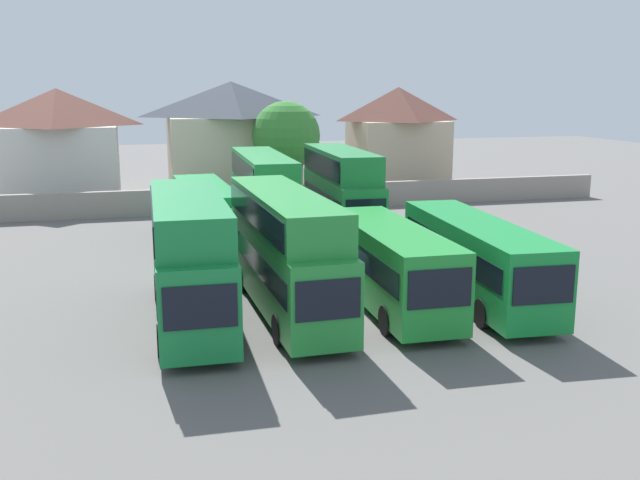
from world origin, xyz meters
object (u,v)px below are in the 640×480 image
at_px(bus_2, 285,245).
at_px(bus_6, 264,192).
at_px(bus_1, 189,252).
at_px(house_terrace_left, 60,145).
at_px(house_terrace_centre, 232,139).
at_px(house_terrace_right, 398,138).
at_px(bus_3, 390,262).
at_px(bus_5, 206,209).
at_px(bus_7, 341,188).
at_px(bus_4, 476,255).
at_px(tree_left_of_lot, 286,136).

height_order(bus_2, bus_6, bus_6).
distance_m(bus_1, house_terrace_left, 32.65).
height_order(house_terrace_centre, house_terrace_right, house_terrace_centre).
distance_m(bus_3, bus_6, 14.91).
relative_size(bus_5, bus_7, 0.99).
bearing_deg(bus_5, house_terrace_right, 131.31).
bearing_deg(house_terrace_centre, bus_4, -79.49).
distance_m(bus_4, house_terrace_centre, 31.87).
distance_m(house_terrace_left, house_terrace_right, 27.13).
xyz_separation_m(bus_1, bus_2, (3.75, 0.41, -0.04)).
height_order(bus_1, bus_7, bus_7).
bearing_deg(bus_5, bus_3, 20.04).
xyz_separation_m(bus_2, bus_5, (-1.70, 13.94, -0.78)).
relative_size(bus_1, house_terrace_right, 1.24).
xyz_separation_m(bus_1, bus_6, (5.45, 14.45, 0.06)).
relative_size(bus_6, tree_left_of_lot, 1.52).
height_order(bus_1, bus_6, bus_6).
relative_size(bus_3, bus_4, 0.86).
xyz_separation_m(bus_2, house_terrace_centre, (2.24, 30.85, 1.99)).
distance_m(bus_5, house_terrace_left, 19.89).
bearing_deg(bus_1, house_terrace_centre, 170.43).
distance_m(bus_1, bus_7, 17.40).
height_order(bus_4, bus_7, bus_7).
bearing_deg(tree_left_of_lot, house_terrace_right, 23.82).
bearing_deg(bus_7, tree_left_of_lot, -174.39).
distance_m(bus_1, bus_6, 15.45).
xyz_separation_m(bus_5, house_terrace_left, (-9.16, 17.47, 2.51)).
distance_m(bus_3, house_terrace_left, 35.48).
bearing_deg(bus_2, bus_1, -85.00).
xyz_separation_m(house_terrace_right, tree_left_of_lot, (-10.65, -4.70, 0.71)).
distance_m(bus_2, bus_3, 4.27).
distance_m(bus_3, bus_7, 14.60).
distance_m(bus_2, bus_6, 14.14).
height_order(bus_3, bus_6, bus_6).
bearing_deg(bus_2, bus_5, -174.29).
relative_size(bus_5, tree_left_of_lot, 1.36).
xyz_separation_m(house_terrace_left, house_terrace_right, (27.12, -0.63, 0.04)).
relative_size(bus_5, house_terrace_right, 1.21).
height_order(bus_3, bus_7, bus_7).
height_order(bus_5, house_terrace_right, house_terrace_right).
bearing_deg(bus_7, bus_2, -22.32).
relative_size(bus_2, bus_6, 1.00).
relative_size(house_terrace_centre, tree_left_of_lot, 1.34).
height_order(bus_1, bus_3, bus_1).
xyz_separation_m(bus_4, bus_6, (-6.34, 14.41, 0.88)).
height_order(bus_1, tree_left_of_lot, tree_left_of_lot).
distance_m(bus_2, tree_left_of_lot, 26.79).
relative_size(house_terrace_centre, house_terrace_right, 1.19).
bearing_deg(bus_6, tree_left_of_lot, 163.82).
xyz_separation_m(bus_1, house_terrace_right, (20.02, 31.19, 1.72)).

